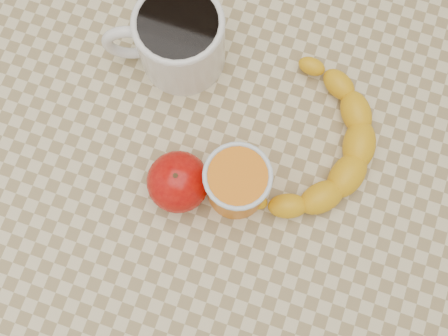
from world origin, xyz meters
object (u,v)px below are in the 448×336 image
(orange_juice_glass, at_px, (237,183))
(banana, at_px, (311,146))
(apple, at_px, (178,182))
(coffee_mug, at_px, (178,39))
(table, at_px, (224,185))

(orange_juice_glass, bearing_deg, banana, 48.21)
(apple, bearing_deg, orange_juice_glass, 15.37)
(orange_juice_glass, distance_m, apple, 0.07)
(coffee_mug, bearing_deg, apple, -70.32)
(orange_juice_glass, bearing_deg, table, 139.86)
(table, height_order, apple, apple)
(banana, bearing_deg, table, -131.67)
(coffee_mug, bearing_deg, table, -51.16)
(table, distance_m, coffee_mug, 0.22)
(table, bearing_deg, apple, -140.44)
(table, relative_size, coffee_mug, 4.66)
(table, relative_size, banana, 2.65)
(orange_juice_glass, bearing_deg, apple, -164.63)
(table, xyz_separation_m, banana, (0.10, 0.06, 0.11))
(orange_juice_glass, relative_size, apple, 0.91)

